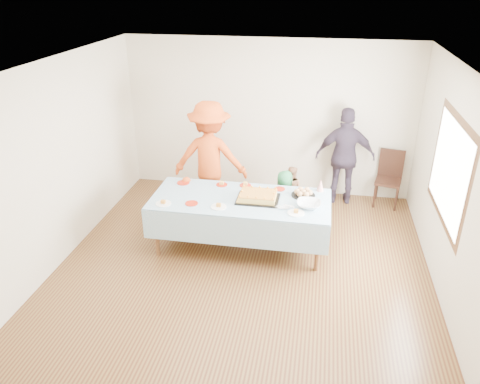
# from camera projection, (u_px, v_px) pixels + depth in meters

# --- Properties ---
(ground) EXTENTS (5.00, 5.00, 0.00)m
(ground) POSITION_uv_depth(u_px,v_px,m) (244.00, 263.00, 6.49)
(ground) COLOR #4A2515
(ground) RESTS_ON ground
(room_walls) EXTENTS (5.04, 5.04, 2.72)m
(room_walls) POSITION_uv_depth(u_px,v_px,m) (249.00, 142.00, 5.73)
(room_walls) COLOR beige
(room_walls) RESTS_ON ground
(party_table) EXTENTS (2.50, 1.10, 0.78)m
(party_table) POSITION_uv_depth(u_px,v_px,m) (240.00, 202.00, 6.58)
(party_table) COLOR brown
(party_table) RESTS_ON ground
(birthday_cake) EXTENTS (0.59, 0.45, 0.10)m
(birthday_cake) POSITION_uv_depth(u_px,v_px,m) (258.00, 196.00, 6.50)
(birthday_cake) COLOR black
(birthday_cake) RESTS_ON party_table
(rolls_tray) EXTENTS (0.34, 0.34, 0.10)m
(rolls_tray) POSITION_uv_depth(u_px,v_px,m) (303.00, 193.00, 6.62)
(rolls_tray) COLOR black
(rolls_tray) RESTS_ON party_table
(punch_bowl) EXTENTS (0.33, 0.33, 0.08)m
(punch_bowl) POSITION_uv_depth(u_px,v_px,m) (309.00, 204.00, 6.30)
(punch_bowl) COLOR silver
(punch_bowl) RESTS_ON party_table
(party_hat) EXTENTS (0.10, 0.10, 0.18)m
(party_hat) POSITION_uv_depth(u_px,v_px,m) (320.00, 185.00, 6.75)
(party_hat) COLOR silver
(party_hat) RESTS_ON party_table
(fork_pile) EXTENTS (0.24, 0.18, 0.07)m
(fork_pile) POSITION_uv_depth(u_px,v_px,m) (285.00, 206.00, 6.27)
(fork_pile) COLOR white
(fork_pile) RESTS_ON party_table
(plate_red_far_a) EXTENTS (0.19, 0.19, 0.01)m
(plate_red_far_a) POSITION_uv_depth(u_px,v_px,m) (183.00, 183.00, 7.03)
(plate_red_far_a) COLOR red
(plate_red_far_a) RESTS_ON party_table
(plate_red_far_b) EXTENTS (0.17, 0.17, 0.01)m
(plate_red_far_b) POSITION_uv_depth(u_px,v_px,m) (222.00, 185.00, 6.97)
(plate_red_far_b) COLOR red
(plate_red_far_b) RESTS_ON party_table
(plate_red_far_c) EXTENTS (0.17, 0.17, 0.01)m
(plate_red_far_c) POSITION_uv_depth(u_px,v_px,m) (245.00, 185.00, 6.95)
(plate_red_far_c) COLOR red
(plate_red_far_c) RESTS_ON party_table
(plate_red_far_d) EXTENTS (0.16, 0.16, 0.01)m
(plate_red_far_d) POSITION_uv_depth(u_px,v_px,m) (280.00, 189.00, 6.83)
(plate_red_far_d) COLOR red
(plate_red_far_d) RESTS_ON party_table
(plate_red_near) EXTENTS (0.18, 0.18, 0.01)m
(plate_red_near) POSITION_uv_depth(u_px,v_px,m) (192.00, 203.00, 6.41)
(plate_red_near) COLOR red
(plate_red_near) RESTS_ON party_table
(plate_white_left) EXTENTS (0.21, 0.21, 0.01)m
(plate_white_left) POSITION_uv_depth(u_px,v_px,m) (163.00, 204.00, 6.40)
(plate_white_left) COLOR white
(plate_white_left) RESTS_ON party_table
(plate_white_mid) EXTENTS (0.21, 0.21, 0.01)m
(plate_white_mid) POSITION_uv_depth(u_px,v_px,m) (219.00, 207.00, 6.31)
(plate_white_mid) COLOR white
(plate_white_mid) RESTS_ON party_table
(plate_white_right) EXTENTS (0.23, 0.23, 0.01)m
(plate_white_right) POSITION_uv_depth(u_px,v_px,m) (296.00, 213.00, 6.15)
(plate_white_right) COLOR white
(plate_white_right) RESTS_ON party_table
(dining_chair) EXTENTS (0.49, 0.49, 0.95)m
(dining_chair) POSITION_uv_depth(u_px,v_px,m) (389.00, 175.00, 7.95)
(dining_chair) COLOR black
(dining_chair) RESTS_ON ground
(toddler_left) EXTENTS (0.34, 0.26, 0.84)m
(toddler_left) POSITION_uv_depth(u_px,v_px,m) (187.00, 201.00, 7.28)
(toddler_left) COLOR #CF4B19
(toddler_left) RESTS_ON ground
(toddler_mid) EXTENTS (0.53, 0.45, 0.92)m
(toddler_mid) POSITION_uv_depth(u_px,v_px,m) (284.00, 199.00, 7.28)
(toddler_mid) COLOR #256F3E
(toddler_mid) RESTS_ON ground
(toddler_right) EXTENTS (0.41, 0.34, 0.79)m
(toddler_right) POSITION_uv_depth(u_px,v_px,m) (290.00, 189.00, 7.75)
(toddler_right) COLOR #A9744F
(toddler_right) RESTS_ON ground
(adult_left) EXTENTS (1.23, 0.75, 1.86)m
(adult_left) POSITION_uv_depth(u_px,v_px,m) (210.00, 158.00, 7.56)
(adult_left) COLOR #DD521B
(adult_left) RESTS_ON ground
(adult_right) EXTENTS (0.99, 0.43, 1.68)m
(adult_right) POSITION_uv_depth(u_px,v_px,m) (345.00, 157.00, 7.87)
(adult_right) COLOR #382D3E
(adult_right) RESTS_ON ground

